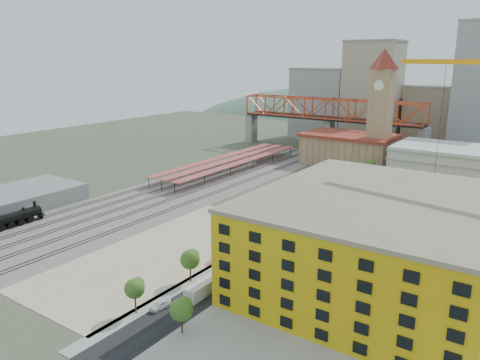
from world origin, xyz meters
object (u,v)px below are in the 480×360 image
Objects in this scene: site_trailer_d at (307,224)px; car_0 at (160,305)px; clock_tower at (381,99)px; site_trailer_a at (204,287)px; site_trailer_c at (277,242)px; site_trailer_b at (242,265)px; locomotive at (4,221)px; construction_building at (378,241)px.

site_trailer_d is 2.24× the size of car_0.
clock_tower is 12.03× the size of car_0.
site_trailer_c reaches higher than site_trailer_a.
car_0 is (5.00, -131.41, -27.96)m from clock_tower.
clock_tower is 125.54m from site_trailer_a.
site_trailer_b is 0.88× the size of site_trailer_c.
site_trailer_c is (8.00, -94.58, -27.32)m from clock_tower.
clock_tower is at bearing 92.23° from site_trailer_a.
locomotive is 80.81m from site_trailer_d.
clock_tower is 98.77m from site_trailer_c.
locomotive reaches higher than site_trailer_b.
car_0 is (-3.00, -21.91, -0.48)m from site_trailer_b.
locomotive is 2.72× the size of site_trailer_b.
site_trailer_a is at bearing -108.07° from site_trailer_b.
car_0 is at bearing -87.82° from clock_tower.
clock_tower is 5.37× the size of site_trailer_a.
car_0 is (-3.00, -9.14, -0.59)m from site_trailer_a.
locomotive is at bearing -179.30° from car_0.
site_trailer_d is at bearing 88.49° from site_trailer_a.
car_0 is at bearing -132.71° from construction_building.
construction_building is at bearing 53.50° from car_0.
construction_building is 28.87m from site_trailer_b.
clock_tower reaches higher than car_0.
site_trailer_c is 1.04× the size of site_trailer_d.
site_trailer_c is (0.00, 27.68, 0.05)m from site_trailer_a.
site_trailer_a is 1.09× the size of site_trailer_b.
construction_building is 35.17m from site_trailer_a.
construction_building is 11.71× the size of car_0.
clock_tower is 113.18m from site_trailer_b.
clock_tower is 5.19× the size of site_trailer_c.
locomotive reaches higher than site_trailer_d.
locomotive is 66.08m from site_trailer_a.
site_trailer_b is 30.80m from site_trailer_d.
site_trailer_d is (66.00, 46.62, -0.93)m from locomotive.
construction_building is 5.72× the size of site_trailer_b.
construction_building is 27.75m from site_trailer_c.
construction_building reaches higher than site_trailer_a.
site_trailer_c reaches higher than site_trailer_d.
site_trailer_d is at bearing 140.68° from construction_building.
site_trailer_d is (0.00, 43.56, -0.00)m from site_trailer_a.
site_trailer_a is at bearing 2.65° from locomotive.
site_trailer_a is (66.00, 3.06, -0.92)m from locomotive.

